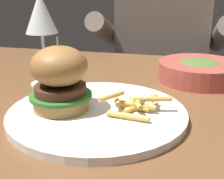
{
  "coord_description": "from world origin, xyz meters",
  "views": [
    {
      "loc": [
        0.06,
        -0.57,
        0.97
      ],
      "look_at": [
        -0.06,
        -0.05,
        0.78
      ],
      "focal_mm": 50.0,
      "sensor_mm": 36.0,
      "label": 1
    }
  ],
  "objects_px": {
    "main_plate": "(97,113)",
    "wine_glass": "(41,16)",
    "soup_bowl": "(199,70)",
    "butter_dish": "(221,79)",
    "diner_person": "(160,81)",
    "burger_sandwich": "(60,78)"
  },
  "relations": [
    {
      "from": "main_plate",
      "to": "butter_dish",
      "type": "distance_m",
      "value": 0.34
    },
    {
      "from": "main_plate",
      "to": "wine_glass",
      "type": "distance_m",
      "value": 0.27
    },
    {
      "from": "burger_sandwich",
      "to": "wine_glass",
      "type": "xyz_separation_m",
      "value": [
        -0.1,
        0.16,
        0.09
      ]
    },
    {
      "from": "wine_glass",
      "to": "butter_dish",
      "type": "relative_size",
      "value": 2.6
    },
    {
      "from": "wine_glass",
      "to": "diner_person",
      "type": "distance_m",
      "value": 0.75
    },
    {
      "from": "wine_glass",
      "to": "soup_bowl",
      "type": "distance_m",
      "value": 0.39
    },
    {
      "from": "butter_dish",
      "to": "main_plate",
      "type": "bearing_deg",
      "value": -133.19
    },
    {
      "from": "main_plate",
      "to": "diner_person",
      "type": "bearing_deg",
      "value": 86.1
    },
    {
      "from": "soup_bowl",
      "to": "diner_person",
      "type": "relative_size",
      "value": 0.17
    },
    {
      "from": "butter_dish",
      "to": "soup_bowl",
      "type": "distance_m",
      "value": 0.06
    },
    {
      "from": "butter_dish",
      "to": "diner_person",
      "type": "distance_m",
      "value": 0.6
    },
    {
      "from": "main_plate",
      "to": "burger_sandwich",
      "type": "height_order",
      "value": "burger_sandwich"
    },
    {
      "from": "main_plate",
      "to": "wine_glass",
      "type": "relative_size",
      "value": 1.52
    },
    {
      "from": "burger_sandwich",
      "to": "diner_person",
      "type": "distance_m",
      "value": 0.84
    },
    {
      "from": "wine_glass",
      "to": "soup_bowl",
      "type": "height_order",
      "value": "wine_glass"
    },
    {
      "from": "wine_glass",
      "to": "butter_dish",
      "type": "height_order",
      "value": "wine_glass"
    },
    {
      "from": "main_plate",
      "to": "burger_sandwich",
      "type": "xyz_separation_m",
      "value": [
        -0.07,
        -0.01,
        0.06
      ]
    },
    {
      "from": "burger_sandwich",
      "to": "soup_bowl",
      "type": "xyz_separation_m",
      "value": [
        0.25,
        0.27,
        -0.05
      ]
    },
    {
      "from": "wine_glass",
      "to": "soup_bowl",
      "type": "bearing_deg",
      "value": 18.38
    },
    {
      "from": "burger_sandwich",
      "to": "wine_glass",
      "type": "bearing_deg",
      "value": 123.33
    },
    {
      "from": "main_plate",
      "to": "diner_person",
      "type": "relative_size",
      "value": 0.27
    },
    {
      "from": "main_plate",
      "to": "soup_bowl",
      "type": "xyz_separation_m",
      "value": [
        0.18,
        0.27,
        0.02
      ]
    }
  ]
}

